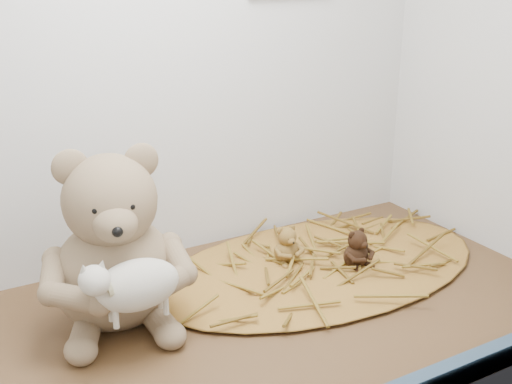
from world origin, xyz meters
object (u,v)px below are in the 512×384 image
toy_lamb (137,285)px  mini_teddy_tan (287,243)px  main_teddy (113,238)px  mini_teddy_brown (356,246)px

toy_lamb → mini_teddy_tan: size_ratio=2.26×
main_teddy → mini_teddy_tan: size_ratio=4.02×
toy_lamb → mini_teddy_brown: toy_lamb is taller
main_teddy → mini_teddy_brown: 45.53cm
main_teddy → mini_teddy_brown: (44.22, -5.04, -9.59)cm
main_teddy → mini_teddy_tan: 35.39cm
toy_lamb → main_teddy: bearing=90.0°
main_teddy → mini_teddy_tan: (33.91, 2.96, -9.66)cm
mini_teddy_tan → main_teddy: bearing=-173.7°
mini_teddy_tan → mini_teddy_brown: bearing=-36.5°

